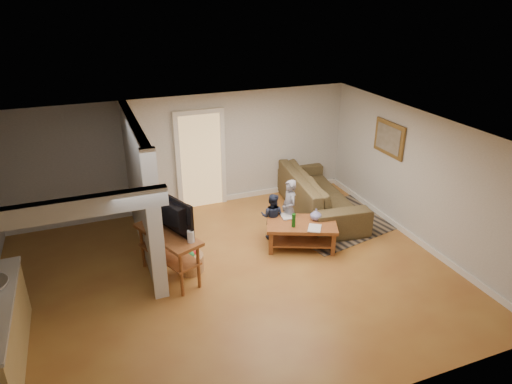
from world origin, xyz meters
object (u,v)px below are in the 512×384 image
toy_basket (190,262)px  tv_console (169,237)px  coffee_table (302,228)px  speaker_left (157,228)px  speaker_right (153,221)px  toddler (272,238)px  sofa (317,210)px  child (288,236)px

toy_basket → tv_console: bearing=-171.4°
toy_basket → coffee_table: bearing=1.2°
speaker_left → speaker_right: bearing=89.2°
toy_basket → toddler: 1.86m
coffee_table → speaker_left: bearing=164.7°
coffee_table → toy_basket: bearing=-178.8°
coffee_table → speaker_right: bearing=155.6°
sofa → toy_basket: size_ratio=6.16×
toddler → sofa: bearing=-115.8°
toy_basket → child: (2.10, 0.48, -0.18)m
speaker_right → toy_basket: size_ratio=1.90×
speaker_left → toddler: size_ratio=1.15×
toy_basket → child: bearing=12.8°
coffee_table → toy_basket: size_ratio=3.12×
toddler → speaker_right: bearing=18.2°
toy_basket → toddler: toddler is taller
coffee_table → tv_console: 2.55m
speaker_left → toddler: speaker_left is taller
sofa → speaker_right: size_ratio=3.25×
toy_basket → sofa: bearing=22.4°
coffee_table → toddler: size_ratio=1.58×
child → toddler: bearing=-98.2°
coffee_table → speaker_right: size_ratio=1.65×
tv_console → child: 2.61m
sofa → tv_console: tv_console is taller
speaker_right → speaker_left: bearing=-93.5°
sofa → toy_basket: sofa is taller
speaker_right → child: 2.65m
speaker_left → tv_console: bearing=-86.1°
toddler → tv_console: bearing=51.2°
tv_console → toy_basket: size_ratio=3.02×
speaker_left → coffee_table: bearing=-16.1°
sofa → tv_console: size_ratio=2.04×
toy_basket → toddler: size_ratio=0.50×
child → toddler: (-0.33, 0.06, 0.00)m
tv_console → child: bearing=-10.2°
tv_console → speaker_right: (-0.07, 1.27, -0.32)m
sofa → toddler: toddler is taller
coffee_table → speaker_right: speaker_right is taller
toy_basket → speaker_left: bearing=118.0°
sofa → child: child is taller
coffee_table → toy_basket: (-2.18, -0.05, -0.22)m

